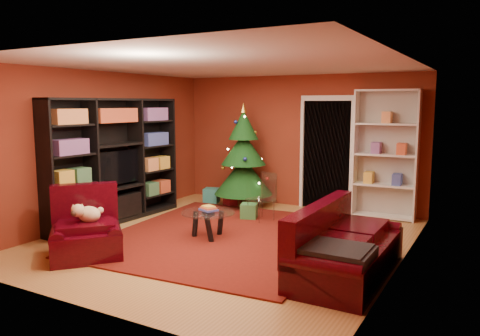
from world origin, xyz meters
The scene contains 18 objects.
floor centered at (0.00, 0.00, -0.03)m, with size 5.00×5.50×0.05m, color #AC793E.
ceiling centered at (0.00, 0.00, 2.62)m, with size 5.00×5.50×0.05m, color silver.
wall_back centered at (0.00, 2.77, 1.30)m, with size 5.00×0.05×2.60m, color maroon.
wall_left centered at (-2.52, 0.00, 1.30)m, with size 0.05×5.50×2.60m, color maroon.
wall_right centered at (2.52, 0.00, 1.30)m, with size 0.05×5.50×2.60m, color maroon.
doorway centered at (0.60, 2.73, 1.05)m, with size 1.06×0.60×2.16m, color black, non-canonical shape.
rug centered at (-0.13, 0.12, 0.01)m, with size 3.34×3.89×0.02m, color #61160E.
media_unit centered at (-2.27, 0.02, 1.07)m, with size 0.43×2.79×2.14m, color black, non-canonical shape.
christmas_tree centered at (-0.90, 2.15, 1.00)m, with size 1.16×1.16×2.07m, color #0E3812, non-canonical shape.
gift_box_teal centered at (-1.66, 2.15, 0.15)m, with size 0.30×0.30×0.30m, color teal.
gift_box_green centered at (-0.31, 1.28, 0.14)m, with size 0.28×0.28×0.28m, color #2F7336.
gift_box_red centered at (-1.16, 2.07, 0.11)m, with size 0.22×0.22×0.22m, color #A41C36.
white_bookshelf centered at (1.75, 2.57, 1.14)m, with size 1.09×0.39×2.35m, color white, non-canonical shape.
armchair centered at (-1.25, -1.60, 0.38)m, with size 0.98×0.98×0.76m, color black, non-canonical shape.
dog centered at (-1.25, -1.53, 0.57)m, with size 0.40×0.30×0.25m, color beige, non-canonical shape.
sofa centered at (2.02, -0.57, 0.43)m, with size 2.00×0.90×0.86m, color black, non-canonical shape.
coffee_table centered at (-0.28, -0.09, 0.22)m, with size 0.82×0.82×0.51m, color gray, non-canonical shape.
acrylic_chair centered at (-0.06, 1.25, 0.38)m, with size 0.39×0.43×0.77m, color #66605B, non-canonical shape.
Camera 1 is at (3.54, -5.90, 2.05)m, focal length 35.00 mm.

